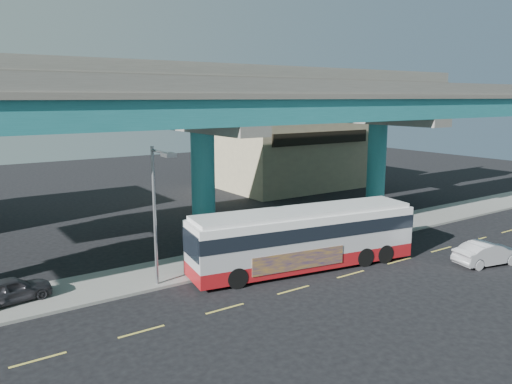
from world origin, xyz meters
TOP-DOWN VIEW (x-y plane):
  - ground at (0.00, 0.00)m, footprint 120.00×120.00m
  - sidewalk at (0.00, 5.50)m, footprint 70.00×4.00m
  - lane_markings at (-0.00, -0.30)m, footprint 58.00×0.12m
  - viaduct at (-0.00, 9.11)m, footprint 52.00×12.40m
  - building_beige at (18.00, 22.98)m, footprint 14.00×10.23m
  - transit_bus at (2.55, 2.00)m, footprint 13.50×4.95m
  - sedan at (11.67, -3.56)m, footprint 3.17×4.71m
  - parked_car at (-11.95, 5.63)m, footprint 2.36×3.91m
  - street_lamp at (-5.45, 3.46)m, footprint 0.50×2.33m
  - stop_sign at (10.57, 4.18)m, footprint 0.73×0.43m

SIDE VIEW (x-z plane):
  - ground at x=0.00m, z-range 0.00..0.00m
  - lane_markings at x=0.00m, z-range 0.00..0.01m
  - sidewalk at x=0.00m, z-range 0.00..0.15m
  - sedan at x=11.67m, z-range 0.00..1.35m
  - parked_car at x=-11.95m, z-range 0.15..1.35m
  - transit_bus at x=2.55m, z-range 0.16..3.56m
  - stop_sign at x=10.57m, z-range 0.77..3.50m
  - building_beige at x=18.00m, z-range 0.01..7.01m
  - street_lamp at x=-5.45m, z-range 1.25..8.27m
  - viaduct at x=0.00m, z-range 3.29..14.99m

